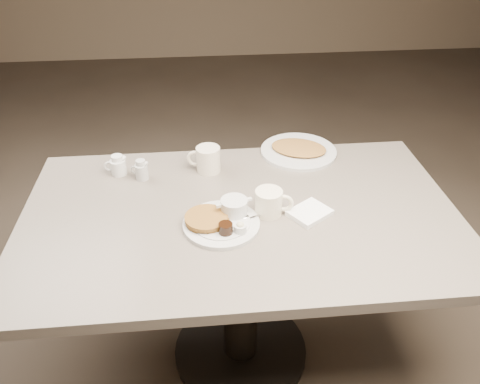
{
  "coord_description": "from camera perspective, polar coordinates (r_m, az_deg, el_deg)",
  "views": [
    {
      "loc": [
        -0.13,
        -1.31,
        1.72
      ],
      "look_at": [
        0.0,
        0.02,
        0.82
      ],
      "focal_mm": 35.56,
      "sensor_mm": 36.0,
      "label": 1
    }
  ],
  "objects": [
    {
      "name": "room",
      "position": [
        1.35,
        0.09,
        20.31
      ],
      "size": [
        7.04,
        8.04,
        2.84
      ],
      "color": "#4C3F33",
      "rests_on": "ground"
    },
    {
      "name": "coffee_mug_far",
      "position": [
        1.84,
        -3.93,
        3.94
      ],
      "size": [
        0.14,
        0.11,
        0.1
      ],
      "color": "white",
      "rests_on": "diner_table"
    },
    {
      "name": "hash_plate",
      "position": [
        1.99,
        7.04,
        5.01
      ],
      "size": [
        0.41,
        0.41,
        0.04
      ],
      "color": "silver",
      "rests_on": "diner_table"
    },
    {
      "name": "coffee_mug_near",
      "position": [
        1.61,
        3.58,
        -1.21
      ],
      "size": [
        0.14,
        0.11,
        0.09
      ],
      "color": "white",
      "rests_on": "diner_table"
    },
    {
      "name": "napkin",
      "position": [
        1.63,
        8.35,
        -2.49
      ],
      "size": [
        0.17,
        0.16,
        0.02
      ],
      "color": "white",
      "rests_on": "diner_table"
    },
    {
      "name": "creamer_right",
      "position": [
        1.83,
        -11.75,
        2.56
      ],
      "size": [
        0.07,
        0.06,
        0.08
      ],
      "color": "beige",
      "rests_on": "diner_table"
    },
    {
      "name": "diner_table",
      "position": [
        1.74,
        0.06,
        -6.93
      ],
      "size": [
        1.5,
        0.9,
        0.75
      ],
      "color": "slate",
      "rests_on": "ground"
    },
    {
      "name": "main_plate",
      "position": [
        1.57,
        -2.19,
        -3.25
      ],
      "size": [
        0.33,
        0.31,
        0.07
      ],
      "color": "silver",
      "rests_on": "diner_table"
    },
    {
      "name": "creamer_left",
      "position": [
        1.88,
        -14.45,
        3.08
      ],
      "size": [
        0.09,
        0.08,
        0.08
      ],
      "color": "white",
      "rests_on": "diner_table"
    }
  ]
}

